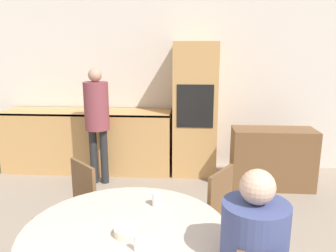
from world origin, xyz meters
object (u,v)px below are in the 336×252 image
Objects in this scene: sideboard at (272,158)px; cup at (157,200)px; oven_unit at (195,110)px; chair_far_right at (209,213)px; chair_far_left at (75,209)px; bowl_near at (127,232)px; person_standing at (97,114)px.

sideboard is 2.57m from cup.
oven_unit reaches higher than cup.
chair_far_left is at bearing -56.71° from chair_far_right.
sideboard is at bearing -24.86° from oven_unit.
cup is 0.41m from bowl_near.
person_standing reaches higher than chair_far_left.
chair_far_right reaches higher than cup.
cup reaches higher than bowl_near.
bowl_near is (-0.42, -3.04, -0.20)m from oven_unit.
cup is (-1.33, -2.16, 0.39)m from sideboard.
sideboard is 1.20× the size of chair_far_left.
chair_far_right is 0.62m from cup.
person_standing is (-1.32, -0.51, 0.02)m from oven_unit.
sideboard is 2.44m from person_standing.
person_standing is at bearing 115.89° from cup.
oven_unit is 2.17× the size of chair_far_right.
person_standing reaches higher than sideboard.
chair_far_left is at bearing 128.92° from bowl_near.
chair_far_right is at bearing -87.19° from oven_unit.
bowl_near is at bearing -70.33° from person_standing.
chair_far_right is 2.31m from person_standing.
cup is at bearing -121.66° from sideboard.
bowl_near is (-0.13, -0.39, -0.02)m from cup.
chair_far_left is 1.00m from bowl_near.
chair_far_left and chair_far_right have the same top height.
person_standing is (-0.30, 1.77, 0.48)m from chair_far_left.
person_standing is 2.69m from bowl_near.
chair_far_left is 5.62× the size of bowl_near.
sideboard is at bearing -175.64° from chair_far_right.
chair_far_right is at bearing 43.96° from cup.
chair_far_left is 1.00× the size of chair_far_right.
oven_unit is 2.55m from chair_far_left.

